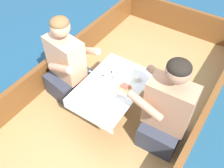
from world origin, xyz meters
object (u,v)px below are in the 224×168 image
at_px(person_port, 67,65).
at_px(sandwich, 125,88).
at_px(coffee_cup_starboard, 109,105).
at_px(coffee_cup_center, 80,93).
at_px(tin_can, 116,78).
at_px(coffee_cup_port, 137,78).
at_px(person_starboard, 167,112).

distance_m(person_port, sandwich, 0.71).
bearing_deg(coffee_cup_starboard, coffee_cup_center, -176.17).
distance_m(sandwich, coffee_cup_starboard, 0.26).
bearing_deg(coffee_cup_starboard, tin_can, 111.90).
xyz_separation_m(person_port, coffee_cup_port, (0.74, 0.19, 0.06)).
distance_m(coffee_cup_port, tin_can, 0.20).
xyz_separation_m(coffee_cup_port, coffee_cup_starboard, (-0.04, -0.44, 0.01)).
xyz_separation_m(person_starboard, coffee_cup_port, (-0.41, 0.19, 0.04)).
bearing_deg(person_port, person_starboard, 9.52).
relative_size(person_starboard, coffee_cup_starboard, 10.28).
xyz_separation_m(coffee_cup_port, tin_can, (-0.17, -0.12, -0.00)).
distance_m(person_starboard, coffee_cup_port, 0.46).
relative_size(coffee_cup_starboard, tin_can, 1.45).
distance_m(person_port, person_starboard, 1.15).
xyz_separation_m(coffee_cup_starboard, tin_can, (-0.13, 0.32, -0.01)).
bearing_deg(person_starboard, coffee_cup_center, 17.75).
bearing_deg(sandwich, coffee_cup_starboard, -92.28).
bearing_deg(sandwich, coffee_cup_port, 81.84).
relative_size(coffee_cup_port, coffee_cup_starboard, 1.07).
bearing_deg(coffee_cup_center, coffee_cup_starboard, 3.83).
bearing_deg(person_port, sandwich, 10.59).
relative_size(person_starboard, sandwich, 9.48).
relative_size(coffee_cup_starboard, coffee_cup_center, 0.91).
xyz_separation_m(coffee_cup_center, tin_can, (0.17, 0.34, -0.00)).
xyz_separation_m(coffee_cup_port, coffee_cup_center, (-0.34, -0.46, 0.00)).
xyz_separation_m(sandwich, coffee_cup_starboard, (-0.01, -0.26, 0.00)).
xyz_separation_m(person_port, tin_can, (0.57, 0.07, 0.06)).
bearing_deg(coffee_cup_port, person_port, -165.41).
height_order(person_port, person_starboard, person_starboard).
height_order(person_starboard, sandwich, person_starboard).
bearing_deg(person_port, coffee_cup_center, -24.53).
bearing_deg(person_starboard, sandwich, -3.72).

